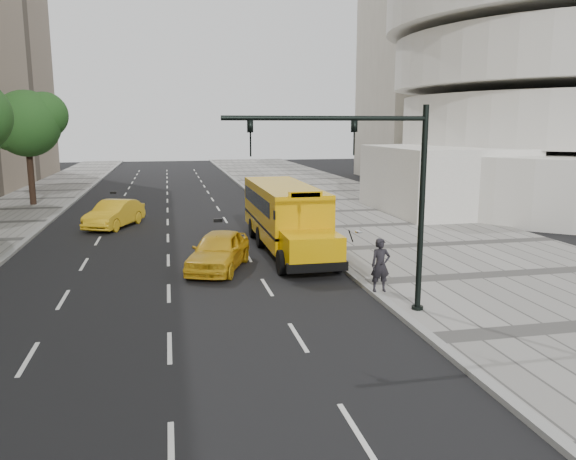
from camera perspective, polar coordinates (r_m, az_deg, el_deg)
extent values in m
plane|color=black|center=(25.09, -9.78, -2.93)|extent=(140.00, 140.00, 0.00)
cube|color=gray|center=(28.17, 15.40, -1.52)|extent=(12.00, 140.00, 0.15)
cube|color=gray|center=(25.98, 3.55, -2.15)|extent=(0.30, 140.00, 0.15)
cylinder|color=white|center=(49.41, 26.75, 5.07)|extent=(32.00, 32.00, 4.00)
cylinder|color=white|center=(49.26, 27.15, 9.81)|extent=(26.00, 26.00, 3.60)
cube|color=beige|center=(66.18, 14.97, 20.45)|extent=(14.00, 12.00, 35.00)
cube|color=white|center=(38.92, 15.37, 4.92)|extent=(8.00, 10.00, 4.40)
cylinder|color=black|center=(44.44, -24.68, 5.55)|extent=(0.44, 0.44, 5.25)
sphere|color=#194015|center=(44.32, -25.01, 9.77)|extent=(4.67, 4.67, 4.67)
sphere|color=#194015|center=(44.38, -23.50, 10.66)|extent=(3.27, 3.27, 3.27)
sphere|color=#194015|center=(44.15, -26.28, 9.15)|extent=(3.04, 3.04, 3.04)
cube|color=#D99C04|center=(27.02, -0.49, 2.03)|extent=(2.50, 9.00, 2.45)
cube|color=#D99C04|center=(21.87, 2.41, -1.83)|extent=(2.20, 2.00, 1.10)
cube|color=black|center=(21.17, 3.00, -3.79)|extent=(2.38, 0.25, 0.35)
cube|color=black|center=(27.10, -0.48, 0.93)|extent=(2.52, 9.00, 0.12)
cube|color=black|center=(22.66, 1.77, 1.57)|extent=(2.05, 0.10, 0.90)
cube|color=black|center=(27.43, -0.70, 3.16)|extent=(2.52, 7.50, 0.70)
cube|color=#D99C04|center=(22.54, 1.79, 3.58)|extent=(1.40, 0.12, 0.28)
ellipsoid|color=silver|center=(20.83, 7.45, -0.29)|extent=(0.32, 0.32, 0.14)
cylinder|color=black|center=(21.00, 6.62, -0.74)|extent=(0.36, 0.47, 0.58)
cylinder|color=black|center=(22.04, -0.64, -3.32)|extent=(0.30, 1.00, 1.00)
cylinder|color=black|center=(22.58, 4.99, -3.02)|extent=(0.30, 1.00, 1.00)
cylinder|color=black|center=(27.04, -2.83, -0.72)|extent=(0.30, 1.00, 1.00)
cylinder|color=black|center=(27.48, 1.83, -0.53)|extent=(0.30, 1.00, 1.00)
cylinder|color=black|center=(29.46, -3.61, 0.21)|extent=(0.30, 1.00, 1.00)
cylinder|color=black|center=(29.87, 0.68, 0.38)|extent=(0.30, 1.00, 1.00)
imported|color=gold|center=(22.99, -7.05, -2.09)|extent=(3.33, 4.98, 1.57)
imported|color=gold|center=(33.73, -17.22, 1.56)|extent=(3.32, 5.00, 1.56)
imported|color=black|center=(19.53, 9.37, -3.54)|extent=(0.69, 0.47, 1.86)
cylinder|color=black|center=(17.44, 13.41, 1.72)|extent=(0.18, 0.18, 6.40)
cylinder|color=black|center=(18.16, 12.99, -7.91)|extent=(0.36, 0.36, 0.25)
cylinder|color=black|center=(16.18, 4.01, 11.26)|extent=(6.00, 0.14, 0.14)
imported|color=black|center=(16.42, 6.71, 9.29)|extent=(0.16, 0.20, 1.00)
imported|color=black|center=(15.72, -3.85, 9.28)|extent=(0.16, 0.20, 1.00)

